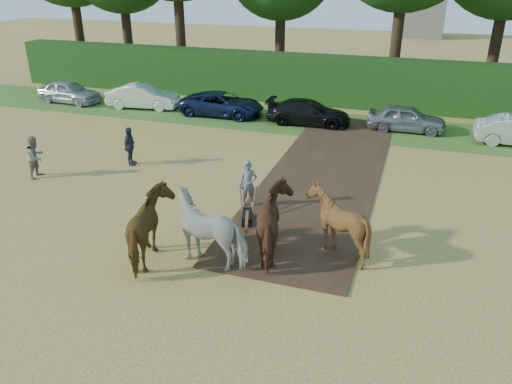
{
  "coord_description": "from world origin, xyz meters",
  "views": [
    {
      "loc": [
        4.89,
        -12.62,
        8.05
      ],
      "look_at": [
        0.28,
        1.25,
        1.4
      ],
      "focal_mm": 35.0,
      "sensor_mm": 36.0,
      "label": 1
    }
  ],
  "objects_px": {
    "parked_cars": "(256,107)",
    "spectator_near": "(36,157)",
    "spectator_far": "(130,146)",
    "plough_team": "(246,225)"
  },
  "relations": [
    {
      "from": "spectator_far",
      "to": "parked_cars",
      "type": "relative_size",
      "value": 0.06
    },
    {
      "from": "plough_team",
      "to": "parked_cars",
      "type": "bearing_deg",
      "value": 107.19
    },
    {
      "from": "parked_cars",
      "to": "spectator_near",
      "type": "bearing_deg",
      "value": -118.22
    },
    {
      "from": "parked_cars",
      "to": "plough_team",
      "type": "bearing_deg",
      "value": -72.81
    },
    {
      "from": "spectator_near",
      "to": "parked_cars",
      "type": "distance_m",
      "value": 12.5
    },
    {
      "from": "spectator_far",
      "to": "plough_team",
      "type": "relative_size",
      "value": 0.24
    },
    {
      "from": "plough_team",
      "to": "parked_cars",
      "type": "distance_m",
      "value": 14.85
    },
    {
      "from": "spectator_near",
      "to": "parked_cars",
      "type": "xyz_separation_m",
      "value": [
        5.91,
        11.01,
        -0.19
      ]
    },
    {
      "from": "spectator_far",
      "to": "parked_cars",
      "type": "bearing_deg",
      "value": -29.4
    },
    {
      "from": "spectator_near",
      "to": "plough_team",
      "type": "bearing_deg",
      "value": -108.99
    }
  ]
}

